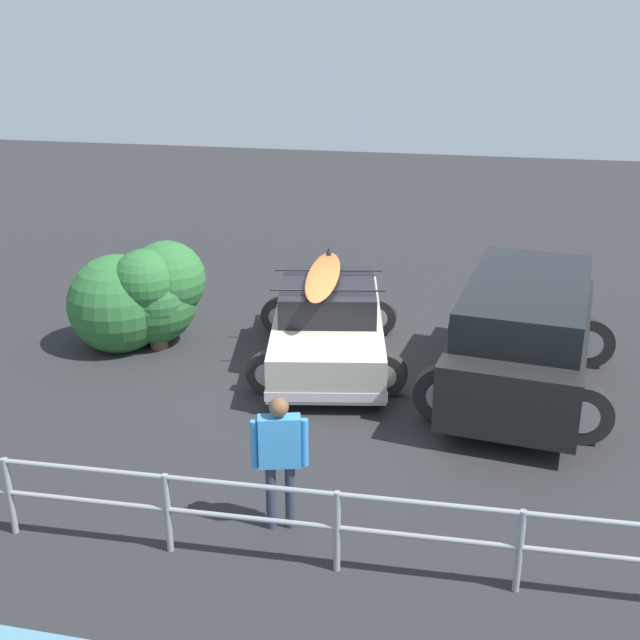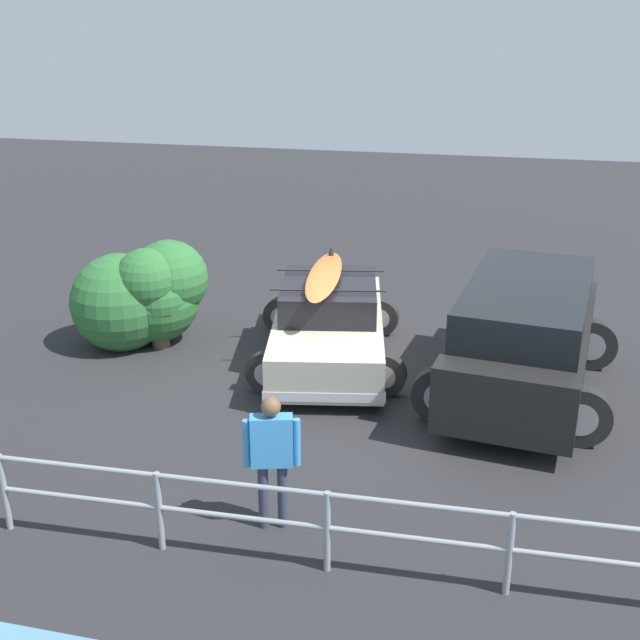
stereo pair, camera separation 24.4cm
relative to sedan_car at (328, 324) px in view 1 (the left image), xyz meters
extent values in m
cube|color=#28282B|center=(-0.14, 0.45, -0.65)|extent=(44.00, 44.00, 0.02)
cube|color=#B7B29E|center=(-0.01, 0.04, -0.12)|extent=(2.43, 4.19, 0.66)
cube|color=black|center=(0.02, -0.12, 0.44)|extent=(1.84, 2.14, 0.47)
cube|color=silver|center=(-0.38, 1.93, -0.33)|extent=(1.74, 0.43, 0.14)
cube|color=silver|center=(0.36, -1.86, -0.33)|extent=(1.74, 0.43, 0.14)
cylinder|color=black|center=(-1.10, 1.07, -0.30)|extent=(0.67, 0.18, 0.67)
cylinder|color=#99999E|center=(-1.10, 1.07, -0.30)|extent=(0.37, 0.19, 0.37)
cylinder|color=black|center=(0.62, 1.40, -0.30)|extent=(0.67, 0.18, 0.67)
cylinder|color=#99999E|center=(0.62, 1.40, -0.30)|extent=(0.37, 0.19, 0.37)
cylinder|color=black|center=(-0.64, -1.33, -0.30)|extent=(0.67, 0.18, 0.67)
cylinder|color=#99999E|center=(-0.64, -1.33, -0.30)|extent=(0.37, 0.19, 0.37)
cylinder|color=black|center=(1.08, -0.99, -0.30)|extent=(0.67, 0.18, 0.67)
cylinder|color=#99999E|center=(1.08, -0.99, -0.30)|extent=(0.37, 0.19, 0.37)
cylinder|color=black|center=(-0.08, 0.39, 0.72)|extent=(1.77, 0.37, 0.03)
cylinder|color=black|center=(0.12, -0.63, 0.72)|extent=(1.77, 0.37, 0.03)
ellipsoid|color=orange|center=(0.11, -0.16, 0.78)|extent=(0.83, 2.72, 0.09)
cone|color=black|center=(0.24, -1.22, 0.89)|extent=(0.10, 0.10, 0.14)
cube|color=black|center=(-3.08, 0.52, 0.09)|extent=(2.33, 4.58, 0.93)
cube|color=black|center=(-3.08, 0.52, 0.84)|extent=(2.07, 3.60, 0.56)
cylinder|color=black|center=(-3.35, -1.76, 0.19)|extent=(0.76, 0.27, 0.74)
cylinder|color=black|center=(-3.84, 1.94, -0.22)|extent=(0.83, 0.22, 0.83)
cylinder|color=#99999E|center=(-3.84, 1.94, -0.22)|extent=(0.46, 0.23, 0.46)
cylinder|color=black|center=(-2.00, 1.72, -0.22)|extent=(0.83, 0.22, 0.83)
cylinder|color=#99999E|center=(-2.00, 1.72, -0.22)|extent=(0.46, 0.23, 0.46)
cylinder|color=black|center=(-4.16, -0.68, -0.22)|extent=(0.83, 0.22, 0.83)
cylinder|color=#99999E|center=(-4.16, -0.68, -0.22)|extent=(0.46, 0.23, 0.46)
cylinder|color=black|center=(-2.32, -0.90, -0.22)|extent=(0.83, 0.22, 0.83)
cylinder|color=#99999E|center=(-2.32, -0.90, -0.22)|extent=(0.46, 0.23, 0.46)
cylinder|color=#33384C|center=(-0.54, 4.60, -0.25)|extent=(0.11, 0.11, 0.78)
cylinder|color=#33384C|center=(-0.33, 4.66, -0.25)|extent=(0.11, 0.11, 0.78)
cube|color=#3D8ED1|center=(-0.43, 4.63, 0.44)|extent=(0.49, 0.30, 0.59)
sphere|color=brown|center=(-0.43, 4.63, 0.85)|extent=(0.21, 0.21, 0.21)
cylinder|color=#3D8ED1|center=(-0.69, 4.56, 0.42)|extent=(0.08, 0.08, 0.56)
cylinder|color=#3D8ED1|center=(-0.18, 4.71, 0.42)|extent=(0.08, 0.08, 0.56)
cylinder|color=gray|center=(-2.99, 5.18, -0.17)|extent=(0.07, 0.07, 0.93)
cylinder|color=gray|center=(-1.19, 5.24, -0.17)|extent=(0.07, 0.07, 0.93)
cylinder|color=gray|center=(0.61, 5.30, -0.17)|extent=(0.07, 0.07, 0.93)
cylinder|color=gray|center=(2.41, 5.37, -0.17)|extent=(0.07, 0.07, 0.93)
cylinder|color=gray|center=(-1.19, 5.24, 0.27)|extent=(10.79, 0.44, 0.06)
cylinder|color=gray|center=(-1.19, 5.24, -0.12)|extent=(10.79, 0.44, 0.06)
cylinder|color=brown|center=(2.94, 0.10, -0.43)|extent=(0.30, 0.30, 0.41)
sphere|color=#2D6B33|center=(3.61, 0.14, 0.13)|extent=(1.70, 1.70, 1.70)
sphere|color=#2D6B33|center=(3.08, 0.17, 0.57)|extent=(1.09, 1.09, 1.09)
sphere|color=#2D6B33|center=(2.86, -0.24, 0.50)|extent=(1.33, 1.33, 1.33)
sphere|color=#2D6B33|center=(3.08, -0.12, 0.14)|extent=(1.49, 1.49, 1.49)
sphere|color=#2D6B33|center=(2.97, 0.04, 0.24)|extent=(1.13, 1.13, 1.13)
camera|label=1|loc=(-2.47, 11.93, 4.71)|focal=45.00mm
camera|label=2|loc=(-2.71, 11.87, 4.71)|focal=45.00mm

